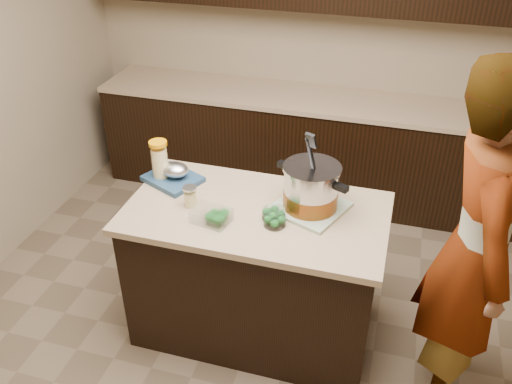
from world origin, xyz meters
TOP-DOWN VIEW (x-y plane):
  - ground_plane at (0.00, 0.00)m, footprint 4.00×4.00m
  - room_shell at (0.00, 0.00)m, footprint 4.04×4.04m
  - back_cabinets at (0.00, 1.74)m, footprint 3.60×0.63m
  - island at (0.00, 0.00)m, footprint 1.46×0.81m
  - dish_towel at (0.28, 0.10)m, footprint 0.47×0.47m
  - stock_pot at (0.28, 0.10)m, footprint 0.43×0.42m
  - lemonade_pitcher at (-0.64, 0.15)m, footprint 0.14×0.14m
  - mason_jar at (-0.37, -0.06)m, footprint 0.08×0.08m
  - broccoli_tub_left at (0.11, -0.05)m, footprint 0.15×0.15m
  - broccoli_tub_right at (0.14, -0.11)m, footprint 0.12×0.12m
  - broccoli_tub_rect at (-0.20, -0.17)m, footprint 0.22×0.18m
  - blue_tray at (-0.56, 0.16)m, footprint 0.39×0.36m
  - person at (1.14, -0.15)m, footprint 0.53×0.75m

SIDE VIEW (x-z plane):
  - ground_plane at x=0.00m, z-range 0.00..0.00m
  - island at x=0.00m, z-range 0.00..0.90m
  - dish_towel at x=0.28m, z-range 0.90..0.92m
  - broccoli_tub_right at x=0.14m, z-range 0.90..0.95m
  - broccoli_tub_left at x=0.11m, z-range 0.90..0.96m
  - broccoli_tub_rect at x=-0.20m, z-range 0.90..0.97m
  - back_cabinets at x=0.00m, z-range -0.22..2.10m
  - blue_tray at x=-0.56m, z-range 0.88..1.00m
  - mason_jar at x=-0.37m, z-range 0.89..1.02m
  - person at x=1.14m, z-range 0.00..1.94m
  - lemonade_pitcher at x=-0.64m, z-range 0.89..1.15m
  - stock_pot at x=0.28m, z-range 0.80..1.25m
  - room_shell at x=0.00m, z-range 0.35..3.07m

